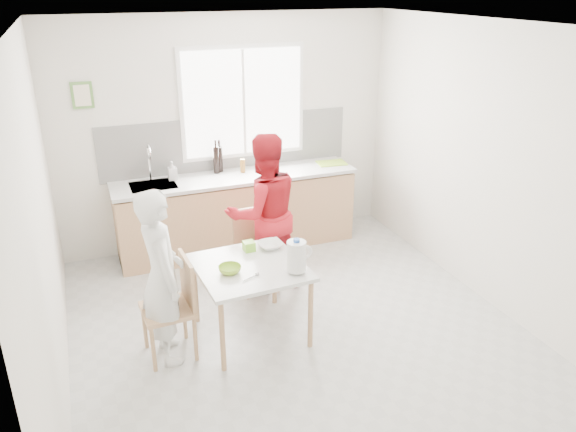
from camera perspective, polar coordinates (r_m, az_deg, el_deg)
name	(u,v)px	position (r m, az deg, el deg)	size (l,w,h in m)	color
ground	(298,332)	(5.31, 1.07, -11.72)	(4.50, 4.50, 0.00)	#B7B7B2
room_shell	(300,162)	(4.58, 1.22, 5.48)	(4.50, 4.50, 4.50)	silver
window	(243,102)	(6.67, -4.57, 11.43)	(1.50, 0.06, 1.30)	white
backsplash	(228,143)	(6.74, -6.11, 7.34)	(3.00, 0.02, 0.65)	white
picture_frame	(82,95)	(6.37, -20.18, 11.43)	(0.22, 0.03, 0.28)	#588B3F
kitchen_counter	(237,215)	(6.74, -5.20, 0.10)	(2.84, 0.64, 1.37)	tan
dining_table	(250,273)	(4.98, -3.89, -5.78)	(0.96, 0.96, 0.70)	silver
chair_left	(175,303)	(4.89, -11.42, -8.66)	(0.44, 0.44, 0.90)	tan
chair_far	(254,246)	(5.84, -3.47, -3.02)	(0.41, 0.41, 0.85)	tan
person_white	(162,277)	(4.74, -12.66, -6.04)	(0.56, 0.37, 1.53)	white
person_red	(264,213)	(5.69, -2.47, 0.27)	(0.81, 0.63, 1.66)	red
bowl_green	(230,269)	(4.83, -5.93, -5.41)	(0.20, 0.20, 0.06)	#8BBC2B
bowl_white	(270,245)	(5.24, -1.82, -2.98)	(0.22, 0.22, 0.06)	white
milk_jug	(297,256)	(4.76, 0.91, -4.05)	(0.23, 0.17, 0.29)	white
green_box	(249,246)	(5.19, -3.99, -3.07)	(0.10, 0.10, 0.09)	#82D230
spoon	(250,278)	(4.74, -3.87, -6.25)	(0.01, 0.01, 0.16)	#A5A5AA
cutting_board	(332,163)	(6.98, 4.44, 5.39)	(0.35, 0.25, 0.01)	#A1D330
wine_bottle_a	(216,160)	(6.62, -7.31, 5.68)	(0.07, 0.07, 0.32)	black
wine_bottle_b	(220,159)	(6.67, -6.95, 5.74)	(0.07, 0.07, 0.30)	black
jar_amber	(243,166)	(6.63, -4.62, 5.11)	(0.06, 0.06, 0.16)	brown
soap_bottle	(172,171)	(6.49, -11.66, 4.54)	(0.10, 0.10, 0.21)	#999999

